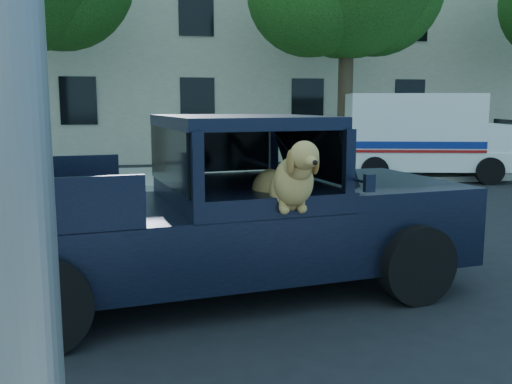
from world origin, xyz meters
TOP-DOWN VIEW (x-y plane):
  - ground at (0.00, 0.00)m, footprint 120.00×120.00m
  - far_sidewalk at (0.00, 9.20)m, footprint 60.00×4.00m
  - lane_stripes at (2.00, 3.40)m, footprint 21.60×0.14m
  - building_main at (3.00, 16.50)m, footprint 26.00×6.00m
  - pickup_truck at (-0.27, -0.51)m, footprint 5.78×3.09m
  - mail_truck at (6.68, 7.97)m, footprint 4.68×3.08m

SIDE VIEW (x-z plane):
  - ground at x=0.00m, z-range 0.00..0.00m
  - lane_stripes at x=2.00m, z-range 0.00..0.01m
  - far_sidewalk at x=0.00m, z-range 0.00..0.15m
  - pickup_truck at x=-0.27m, z-range -0.32..1.66m
  - mail_truck at x=6.68m, z-range -0.15..2.22m
  - building_main at x=3.00m, z-range 0.00..9.00m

